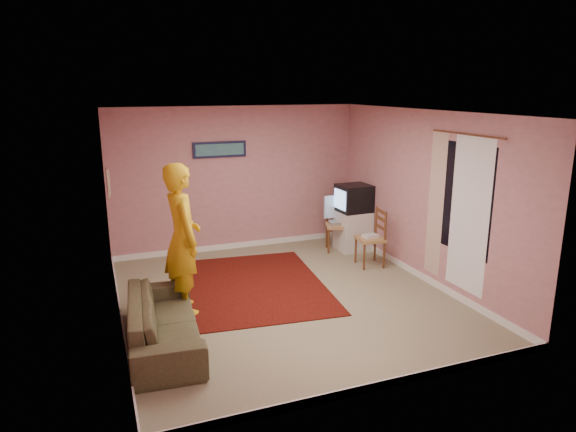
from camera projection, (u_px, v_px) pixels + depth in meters
name	position (u px, v px, depth m)	size (l,w,h in m)	color
ground	(285.00, 297.00, 7.33)	(5.00, 5.00, 0.00)	gray
wall_back	(236.00, 179.00, 9.27)	(4.50, 0.02, 2.60)	#C68288
wall_front	(381.00, 267.00, 4.75)	(4.50, 0.02, 2.60)	#C68288
wall_left	(112.00, 224.00, 6.23)	(0.02, 5.00, 2.60)	#C68288
wall_right	(424.00, 197.00, 7.79)	(0.02, 5.00, 2.60)	#C68288
ceiling	(285.00, 112.00, 6.69)	(4.50, 5.00, 0.02)	white
baseboard_back	(238.00, 245.00, 9.57)	(4.50, 0.02, 0.10)	white
baseboard_front	(375.00, 386.00, 5.06)	(4.50, 0.02, 0.10)	white
baseboard_left	(121.00, 319.00, 6.54)	(0.02, 5.00, 0.10)	white
baseboard_right	(418.00, 274.00, 8.09)	(0.02, 5.00, 0.10)	white
window	(464.00, 199.00, 6.94)	(0.01, 1.10, 1.50)	black
curtain_sheer	(469.00, 216.00, 6.85)	(0.01, 0.75, 2.10)	white
curtain_floral	(436.00, 205.00, 7.47)	(0.01, 0.35, 2.10)	white
curtain_rod	(467.00, 134.00, 6.71)	(0.02, 0.02, 1.40)	#5A331B
picture_back	(220.00, 150.00, 9.00)	(0.95, 0.04, 0.28)	#131434
picture_left	(108.00, 182.00, 7.62)	(0.04, 0.38, 0.42)	#CDB58D
area_rug	(249.00, 286.00, 7.73)	(2.21, 2.76, 0.01)	black
tv_cabinet	(353.00, 230.00, 9.41)	(0.57, 0.52, 0.72)	silver
crt_tv	(354.00, 198.00, 9.26)	(0.59, 0.53, 0.49)	black
chair_a	(338.00, 219.00, 9.28)	(0.56, 0.54, 0.53)	#A2744F
dvd_player	(338.00, 223.00, 9.30)	(0.34, 0.24, 0.06)	#AEAEB3
blue_throw	(334.00, 206.00, 9.41)	(0.40, 0.05, 0.41)	#95C9F4
chair_b	(371.00, 232.00, 8.50)	(0.46, 0.48, 0.52)	#A2744F
game_console	(370.00, 236.00, 8.51)	(0.24, 0.17, 0.05)	silver
sofa	(164.00, 321.00, 5.94)	(1.96, 0.77, 0.57)	brown
person	(183.00, 239.00, 6.68)	(0.73, 0.48, 2.00)	gold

